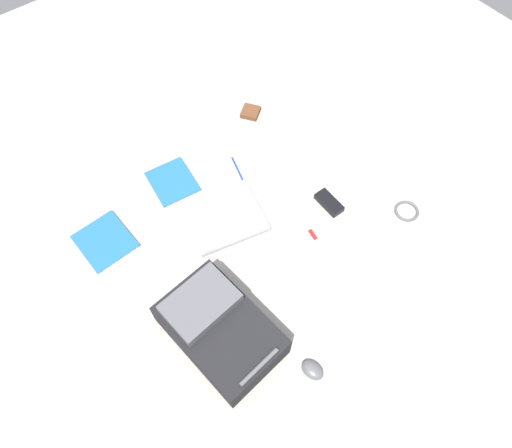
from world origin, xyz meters
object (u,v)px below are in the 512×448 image
laptop (226,220)px  power_brick (329,203)px  cable_coil (407,211)px  usb_stick (313,234)px  earbud_pouch (250,112)px  pen_black (237,168)px  book_manual (105,242)px  book_red (172,182)px  computer_mouse (312,370)px  backpack (218,328)px

laptop → power_brick: same height
cable_coil → usb_stick: size_ratio=2.06×
power_brick → earbud_pouch: size_ratio=1.58×
power_brick → pen_black: 0.46m
laptop → book_manual: bearing=-26.2°
laptop → usb_stick: (-0.26, 0.29, -0.01)m
book_red → computer_mouse: (0.05, 1.05, 0.01)m
power_brick → usb_stick: 0.18m
power_brick → usb_stick: bearing=24.5°
computer_mouse → pen_black: size_ratio=0.64×
cable_coil → pen_black: cable_coil is taller
laptop → computer_mouse: 0.73m
usb_stick → computer_mouse: bearing=48.4°
book_manual → usb_stick: (-0.73, 0.52, -0.00)m
backpack → pen_black: bearing=-131.6°
cable_coil → pen_black: size_ratio=0.77×
usb_stick → book_manual: bearing=-35.3°
backpack → laptop: size_ratio=1.30×
computer_mouse → earbud_pouch: (-0.60, -1.16, -0.01)m
cable_coil → power_brick: bearing=-44.1°
book_manual → pen_black: (-0.69, 0.03, -0.00)m
laptop → book_red: 0.33m
backpack → book_manual: (0.16, -0.63, -0.07)m
backpack → usb_stick: backpack is taller
power_brick → earbud_pouch: (-0.06, -0.65, -0.00)m
book_red → cable_coil: size_ratio=2.23×
backpack → cable_coil: bearing=176.6°
book_manual → earbud_pouch: bearing=-167.7°
book_red → computer_mouse: size_ratio=2.70×
book_red → power_brick: bearing=132.5°
book_manual → earbud_pouch: (-0.95, -0.21, 0.00)m
backpack → computer_mouse: backpack is taller
book_red → earbud_pouch: earbud_pouch is taller
book_manual → earbud_pouch: size_ratio=2.77×
power_brick → earbud_pouch: power_brick is taller
backpack → book_red: bearing=-108.8°
backpack → earbud_pouch: size_ratio=5.56×
cable_coil → usb_stick: bearing=-22.5°
pen_black → usb_stick: pen_black is taller
cable_coil → computer_mouse: bearing=18.5°
computer_mouse → laptop: bearing=-114.1°
cable_coil → earbud_pouch: bearing=-77.7°
computer_mouse → cable_coil: computer_mouse is taller
laptop → book_red: (0.07, -0.32, -0.01)m
book_manual → cable_coil: (-1.14, 0.69, -0.00)m
laptop → cable_coil: laptop is taller
backpack → book_manual: backpack is taller
usb_stick → backpack: bearing=10.8°
pen_black → earbud_pouch: 0.35m
backpack → power_brick: (-0.74, -0.18, -0.06)m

